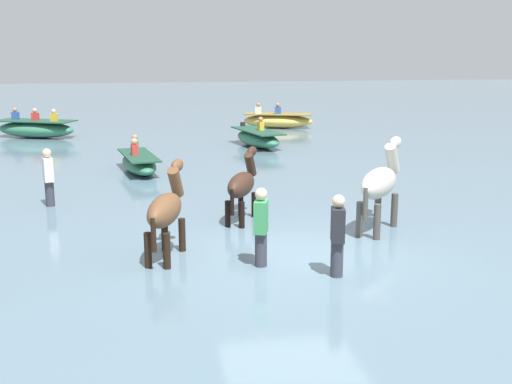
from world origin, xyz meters
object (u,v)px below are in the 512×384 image
object	(u,v)px
boat_mid_channel	(139,163)
boat_distant_west	(258,138)
horse_lead_pinto	(380,185)
person_spectator_far	(49,182)
horse_flank_dark_bay	(242,186)
person_onlooker_left	(261,233)
boat_distant_east	(36,129)
person_wading_mid	(337,242)
boat_far_offshore	(278,121)
horse_trailing_bay	(166,212)

from	to	relation	value
boat_mid_channel	boat_distant_west	distance (m)	5.88
horse_lead_pinto	person_spectator_far	bearing A→B (deg)	154.89
horse_lead_pinto	boat_mid_channel	bearing A→B (deg)	124.45
horse_lead_pinto	horse_flank_dark_bay	xyz separation A→B (m)	(-2.55, 1.15, -0.18)
horse_flank_dark_bay	boat_mid_channel	xyz separation A→B (m)	(-2.18, 5.75, -0.47)
person_onlooker_left	person_spectator_far	world-z (taller)	same
boat_distant_east	person_wading_mid	size ratio (longest dim) A/B	2.13
boat_far_offshore	person_wading_mid	world-z (taller)	person_wading_mid
person_wading_mid	boat_distant_east	bearing A→B (deg)	113.07
boat_distant_east	boat_far_offshore	size ratio (longest dim) A/B	1.06
person_wading_mid	person_spectator_far	xyz separation A→B (m)	(-5.13, 5.47, 0.00)
horse_flank_dark_bay	person_wading_mid	bearing A→B (deg)	-74.08
horse_trailing_bay	person_wading_mid	size ratio (longest dim) A/B	1.16
horse_trailing_bay	person_onlooker_left	distance (m)	1.69
horse_lead_pinto	boat_distant_east	world-z (taller)	horse_lead_pinto
boat_distant_west	person_onlooker_left	xyz separation A→B (m)	(-2.13, -12.67, 0.26)
horse_flank_dark_bay	person_onlooker_left	world-z (taller)	horse_flank_dark_bay
horse_flank_dark_bay	person_onlooker_left	size ratio (longest dim) A/B	1.08
boat_mid_channel	boat_distant_east	xyz separation A→B (m)	(-4.12, 7.89, 0.09)
horse_trailing_bay	horse_flank_dark_bay	world-z (taller)	horse_trailing_bay
horse_trailing_bay	person_spectator_far	size ratio (longest dim) A/B	1.16
horse_lead_pinto	person_onlooker_left	xyz separation A→B (m)	(-2.66, -1.66, -0.36)
horse_trailing_bay	boat_distant_west	xyz separation A→B (m)	(3.65, 11.97, -0.51)
boat_far_offshore	boat_distant_west	bearing A→B (deg)	-109.18
boat_distant_west	boat_far_offshore	size ratio (longest dim) A/B	0.94
horse_flank_dark_bay	person_onlooker_left	xyz separation A→B (m)	(-0.10, -2.81, -0.18)
horse_lead_pinto	horse_flank_dark_bay	bearing A→B (deg)	155.77
horse_lead_pinto	horse_flank_dark_bay	distance (m)	2.80
horse_lead_pinto	boat_far_offshore	world-z (taller)	horse_lead_pinto
person_onlooker_left	person_wading_mid	xyz separation A→B (m)	(1.10, -0.67, 0.00)
person_wading_mid	person_spectator_far	size ratio (longest dim) A/B	1.00
horse_lead_pinto	horse_flank_dark_bay	world-z (taller)	horse_lead_pinto
horse_flank_dark_bay	boat_distant_west	distance (m)	10.07
boat_distant_west	person_spectator_far	size ratio (longest dim) A/B	1.89
horse_lead_pinto	boat_distant_west	size ratio (longest dim) A/B	0.67
boat_far_offshore	person_wading_mid	size ratio (longest dim) A/B	2.01
horse_trailing_bay	boat_mid_channel	size ratio (longest dim) A/B	0.67
boat_mid_channel	boat_distant_east	bearing A→B (deg)	117.57
horse_lead_pinto	horse_trailing_bay	bearing A→B (deg)	-166.96
horse_flank_dark_bay	boat_far_offshore	xyz separation A→B (m)	(3.84, 15.07, -0.42)
boat_far_offshore	horse_flank_dark_bay	bearing A→B (deg)	-104.28
person_wading_mid	boat_far_offshore	bearing A→B (deg)	81.29
horse_flank_dark_bay	boat_far_offshore	world-z (taller)	horse_flank_dark_bay
boat_mid_channel	person_spectator_far	bearing A→B (deg)	-117.44
horse_trailing_bay	person_wading_mid	xyz separation A→B (m)	(2.62, -1.37, -0.25)
boat_mid_channel	person_onlooker_left	world-z (taller)	person_onlooker_left
horse_lead_pinto	person_spectator_far	distance (m)	7.40
boat_distant_east	boat_far_offshore	distance (m)	10.24
horse_flank_dark_bay	boat_distant_east	bearing A→B (deg)	114.79
person_spectator_far	boat_distant_west	bearing A→B (deg)	51.94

